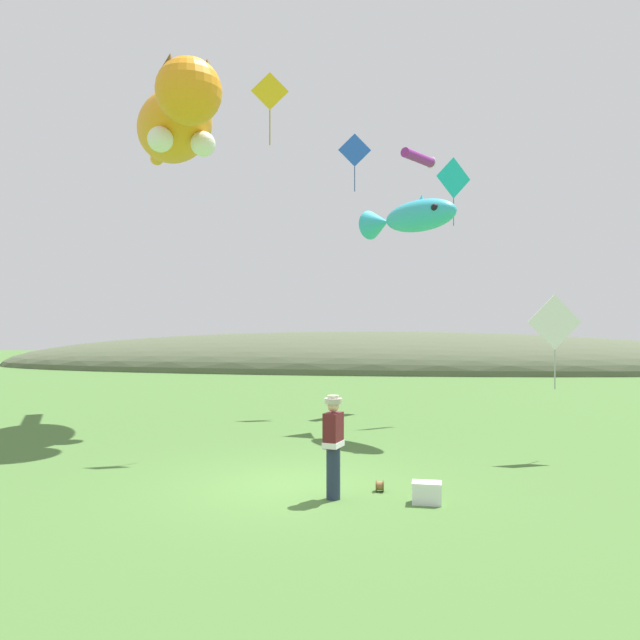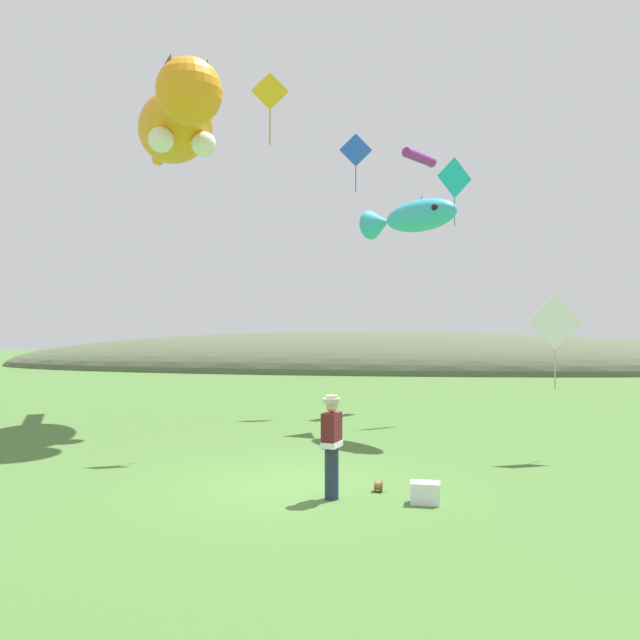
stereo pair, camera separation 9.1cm
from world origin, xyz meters
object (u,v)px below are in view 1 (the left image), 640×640
at_px(picnic_cooler, 427,493).
at_px(kite_diamond_blue, 355,151).
at_px(kite_diamond_white, 555,323).
at_px(festival_attendant, 333,443).
at_px(kite_diamond_teal, 453,178).
at_px(kite_spool, 380,486).
at_px(kite_giant_cat, 177,122).
at_px(kite_tube_streamer, 419,158).
at_px(kite_fish_windsock, 410,217).
at_px(kite_diamond_gold, 270,92).

distance_m(picnic_cooler, kite_diamond_blue, 14.98).
bearing_deg(picnic_cooler, kite_diamond_white, 53.60).
xyz_separation_m(festival_attendant, kite_diamond_teal, (2.92, 10.19, 6.88)).
bearing_deg(kite_diamond_blue, kite_diamond_teal, -23.37).
height_order(kite_spool, kite_giant_cat, kite_giant_cat).
bearing_deg(kite_diamond_blue, festival_attendant, -87.86).
relative_size(kite_spool, kite_tube_streamer, 0.11).
relative_size(kite_fish_windsock, kite_tube_streamer, 1.64).
bearing_deg(kite_diamond_white, picnic_cooler, -126.40).
height_order(picnic_cooler, kite_fish_windsock, kite_fish_windsock).
xyz_separation_m(kite_spool, kite_diamond_gold, (-2.91, 4.32, 8.84)).
distance_m(kite_diamond_blue, kite_diamond_teal, 3.93).
height_order(kite_spool, kite_tube_streamer, kite_tube_streamer).
xyz_separation_m(kite_giant_cat, kite_diamond_white, (10.30, -3.73, -6.23)).
height_order(kite_giant_cat, kite_diamond_gold, kite_giant_cat).
xyz_separation_m(festival_attendant, picnic_cooler, (1.58, -0.08, -0.77)).
bearing_deg(kite_fish_windsock, festival_attendant, -101.49).
bearing_deg(kite_diamond_teal, picnic_cooler, -97.46).
bearing_deg(kite_giant_cat, picnic_cooler, -47.44).
relative_size(kite_tube_streamer, kite_diamond_blue, 0.87).
relative_size(kite_spool, kite_diamond_blue, 0.10).
bearing_deg(kite_diamond_blue, picnic_cooler, -80.25).
xyz_separation_m(festival_attendant, kite_spool, (0.78, 0.59, -0.85)).
bearing_deg(festival_attendant, kite_diamond_gold, 113.53).
relative_size(kite_giant_cat, kite_diamond_white, 3.36).
xyz_separation_m(picnic_cooler, kite_diamond_white, (3.06, 4.16, 2.86)).
relative_size(kite_fish_windsock, kite_diamond_white, 1.38).
xyz_separation_m(kite_giant_cat, kite_tube_streamer, (7.54, 4.91, -0.04)).
bearing_deg(kite_diamond_gold, picnic_cooler, -53.28).
distance_m(kite_diamond_teal, kite_diamond_gold, 7.40).
relative_size(festival_attendant, kite_tube_streamer, 0.97).
relative_size(picnic_cooler, kite_fish_windsock, 0.17).
bearing_deg(kite_fish_windsock, kite_giant_cat, 174.53).
bearing_deg(picnic_cooler, kite_diamond_blue, 99.75).
bearing_deg(kite_diamond_gold, kite_diamond_teal, 46.26).
relative_size(kite_giant_cat, kite_diamond_blue, 3.47).
relative_size(kite_giant_cat, kite_diamond_teal, 3.21).
distance_m(festival_attendant, picnic_cooler, 1.76).
relative_size(kite_diamond_blue, kite_diamond_teal, 0.92).
bearing_deg(kite_diamond_blue, kite_diamond_white, -56.13).
bearing_deg(kite_diamond_gold, kite_tube_streamer, 62.77).
height_order(kite_tube_streamer, kite_diamond_white, kite_tube_streamer).
bearing_deg(kite_tube_streamer, kite_diamond_white, -72.25).
bearing_deg(kite_diamond_teal, kite_fish_windsock, -115.69).
relative_size(picnic_cooler, kite_diamond_blue, 0.24).
bearing_deg(kite_diamond_blue, kite_spool, -83.74).
xyz_separation_m(kite_spool, kite_tube_streamer, (1.10, 12.13, 9.12)).
height_order(kite_spool, kite_diamond_blue, kite_diamond_blue).
bearing_deg(kite_diamond_blue, kite_tube_streamer, 24.76).
distance_m(kite_fish_windsock, kite_diamond_white, 5.34).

